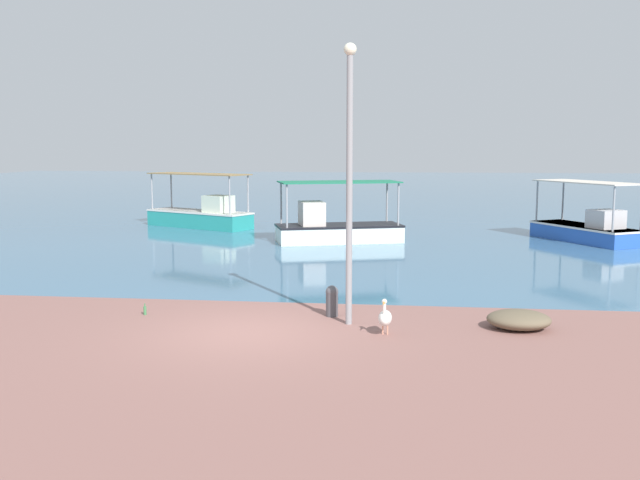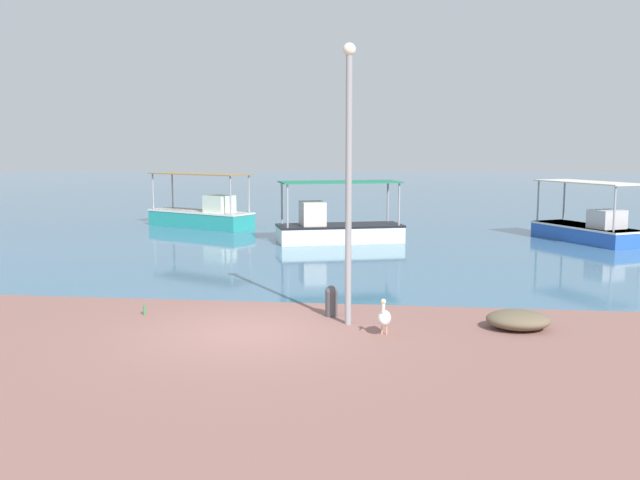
% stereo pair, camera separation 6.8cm
% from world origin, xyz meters
% --- Properties ---
extents(ground, '(120.00, 120.00, 0.00)m').
position_xyz_m(ground, '(0.00, 0.00, 0.00)').
color(ground, '#885C54').
extents(harbor_water, '(110.00, 90.00, 0.00)m').
position_xyz_m(harbor_water, '(0.00, 48.00, 0.00)').
color(harbor_water, teal).
rests_on(harbor_water, ground).
extents(fishing_boat_far_left, '(5.44, 3.37, 2.49)m').
position_xyz_m(fishing_boat_far_left, '(0.50, 14.51, 0.61)').
color(fishing_boat_far_left, white).
rests_on(fishing_boat_far_left, harbor_water).
extents(fishing_boat_outer, '(3.93, 5.11, 2.48)m').
position_xyz_m(fishing_boat_outer, '(10.82, 15.83, 0.57)').
color(fishing_boat_outer, blue).
rests_on(fishing_boat_outer, harbor_water).
extents(fishing_boat_far_right, '(5.75, 4.01, 2.61)m').
position_xyz_m(fishing_boat_far_right, '(-6.49, 19.04, 0.63)').
color(fishing_boat_far_right, teal).
rests_on(fishing_boat_far_right, harbor_water).
extents(pelican, '(0.33, 0.81, 0.80)m').
position_xyz_m(pelican, '(2.93, 0.18, 0.38)').
color(pelican, '#E0997A').
rests_on(pelican, ground).
extents(lamp_post, '(0.28, 0.28, 6.11)m').
position_xyz_m(lamp_post, '(2.11, 1.00, 3.41)').
color(lamp_post, gray).
rests_on(lamp_post, ground).
extents(mooring_bollard, '(0.30, 0.30, 0.73)m').
position_xyz_m(mooring_bollard, '(1.66, 1.68, 0.39)').
color(mooring_bollard, '#47474C').
rests_on(mooring_bollard, ground).
extents(net_pile, '(1.37, 1.17, 0.41)m').
position_xyz_m(net_pile, '(5.80, 1.01, 0.21)').
color(net_pile, brown).
rests_on(net_pile, ground).
extents(glass_bottle, '(0.07, 0.07, 0.27)m').
position_xyz_m(glass_bottle, '(-2.71, 1.29, 0.11)').
color(glass_bottle, '#3F7F4C').
rests_on(glass_bottle, ground).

